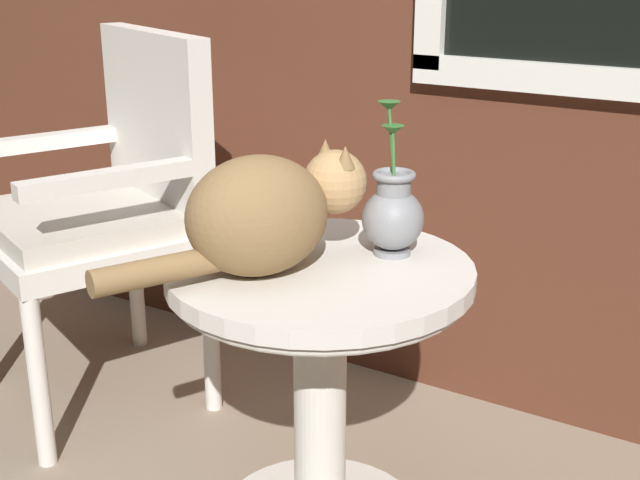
{
  "coord_description": "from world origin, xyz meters",
  "views": [
    {
      "loc": [
        0.88,
        -1.13,
        1.18
      ],
      "look_at": [
        0.07,
        0.17,
        0.65
      ],
      "focal_mm": 48.26,
      "sensor_mm": 36.0,
      "label": 1
    }
  ],
  "objects_px": {
    "wicker_side_table": "(320,350)",
    "cat": "(264,213)",
    "pewter_vase_with_ivy": "(393,212)",
    "wicker_chair": "(108,199)"
  },
  "relations": [
    {
      "from": "cat",
      "to": "wicker_chair",
      "type": "bearing_deg",
      "value": 156.91
    },
    {
      "from": "wicker_side_table",
      "to": "pewter_vase_with_ivy",
      "type": "height_order",
      "value": "pewter_vase_with_ivy"
    },
    {
      "from": "wicker_side_table",
      "to": "cat",
      "type": "bearing_deg",
      "value": -130.5
    },
    {
      "from": "wicker_chair",
      "to": "wicker_side_table",
      "type": "bearing_deg",
      "value": -15.9
    },
    {
      "from": "cat",
      "to": "pewter_vase_with_ivy",
      "type": "relative_size",
      "value": 1.73
    },
    {
      "from": "wicker_side_table",
      "to": "pewter_vase_with_ivy",
      "type": "bearing_deg",
      "value": 55.13
    },
    {
      "from": "wicker_side_table",
      "to": "wicker_chair",
      "type": "xyz_separation_m",
      "value": [
        -0.79,
        0.22,
        0.13
      ]
    },
    {
      "from": "wicker_side_table",
      "to": "pewter_vase_with_ivy",
      "type": "distance_m",
      "value": 0.31
    },
    {
      "from": "wicker_side_table",
      "to": "cat",
      "type": "relative_size",
      "value": 1.17
    },
    {
      "from": "wicker_side_table",
      "to": "cat",
      "type": "distance_m",
      "value": 0.31
    }
  ]
}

